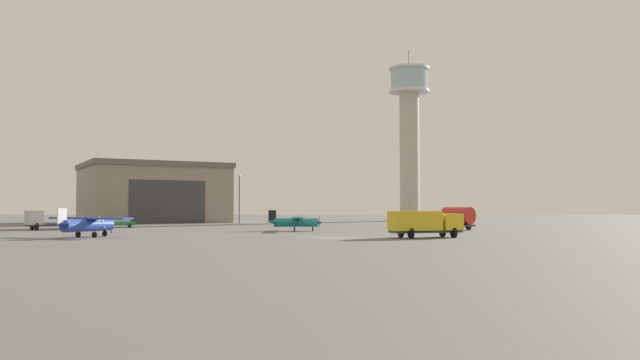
{
  "coord_description": "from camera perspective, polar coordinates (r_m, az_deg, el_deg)",
  "views": [
    {
      "loc": [
        2.03,
        -62.57,
        2.99
      ],
      "look_at": [
        -2.65,
        24.7,
        6.8
      ],
      "focal_mm": 35.35,
      "sensor_mm": 36.0,
      "label": 1
    }
  ],
  "objects": [
    {
      "name": "car_green",
      "position": [
        97.79,
        -17.66,
        -3.7
      ],
      "size": [
        4.68,
        3.71,
        1.37
      ],
      "rotation": [
        0.0,
        0.0,
        3.65
      ],
      "color": "#287A42",
      "rests_on": "ground_plane"
    },
    {
      "name": "hangar",
      "position": [
        130.96,
        -14.93,
        -1.16
      ],
      "size": [
        35.05,
        34.25,
        11.67
      ],
      "rotation": [
        0.0,
        0.0,
        -1.02
      ],
      "color": "gray",
      "rests_on": "ground_plane"
    },
    {
      "name": "control_tower",
      "position": [
        144.03,
        8.09,
        5.02
      ],
      "size": [
        9.08,
        9.08,
        38.65
      ],
      "color": "#B2AD9E",
      "rests_on": "ground_plane"
    },
    {
      "name": "truck_fuel_tanker_red",
      "position": [
        85.88,
        11.93,
        -3.32
      ],
      "size": [
        5.92,
        6.1,
        3.04
      ],
      "rotation": [
        0.0,
        0.0,
        2.32
      ],
      "color": "#38383D",
      "rests_on": "ground_plane"
    },
    {
      "name": "light_post_east",
      "position": [
        117.63,
        -7.31,
        -1.31
      ],
      "size": [
        0.44,
        0.44,
        9.08
      ],
      "color": "#38383D",
      "rests_on": "ground_plane"
    },
    {
      "name": "truck_flatbed_silver",
      "position": [
        90.5,
        -23.72,
        -3.39
      ],
      "size": [
        6.14,
        5.93,
        2.58
      ],
      "rotation": [
        0.0,
        0.0,
        3.89
      ],
      "color": "#38383D",
      "rests_on": "ground_plane"
    },
    {
      "name": "ground_plane",
      "position": [
        62.67,
        1.22,
        -5.23
      ],
      "size": [
        400.0,
        400.0,
        0.0
      ],
      "primitive_type": "plane",
      "color": "#60605E"
    },
    {
      "name": "airplane_teal",
      "position": [
        79.8,
        -2.25,
        -3.76
      ],
      "size": [
        7.04,
        8.97,
        2.64
      ],
      "rotation": [
        0.0,
        0.0,
        0.08
      ],
      "color": "teal",
      "rests_on": "ground_plane"
    },
    {
      "name": "airplane_blue",
      "position": [
        66.99,
        -20.33,
        -3.73
      ],
      "size": [
        9.68,
        7.66,
        2.92
      ],
      "rotation": [
        0.0,
        0.0,
        1.2
      ],
      "color": "#2847A8",
      "rests_on": "ground_plane"
    },
    {
      "name": "truck_box_yellow",
      "position": [
        63.1,
        9.42,
        -3.8
      ],
      "size": [
        7.57,
        4.91,
        2.64
      ],
      "rotation": [
        0.0,
        0.0,
        0.37
      ],
      "color": "#38383D",
      "rests_on": "ground_plane"
    }
  ]
}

